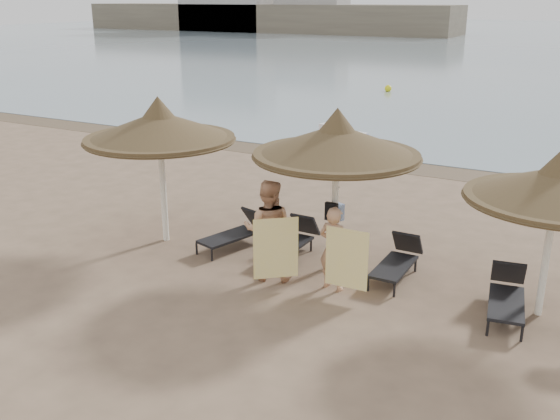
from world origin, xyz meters
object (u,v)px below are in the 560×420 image
(person_right, at_px, (334,242))
(lounger_far_left, at_px, (237,232))
(palapa_left, at_px, (159,127))
(palapa_center, at_px, (337,142))
(lounger_near_right, at_px, (398,260))
(palapa_right, at_px, (557,185))
(lounger_near_left, at_px, (293,239))
(pedal_boat, at_px, (341,143))
(person_left, at_px, (268,222))
(lounger_far_right, at_px, (507,294))

(person_right, bearing_deg, lounger_far_left, -12.62)
(palapa_left, distance_m, palapa_center, 3.75)
(lounger_near_right, bearing_deg, palapa_right, -7.12)
(lounger_near_left, distance_m, pedal_boat, 8.75)
(palapa_right, relative_size, lounger_near_right, 1.72)
(lounger_far_left, bearing_deg, palapa_right, 14.83)
(pedal_boat, bearing_deg, palapa_center, -54.57)
(palapa_left, bearing_deg, person_right, -6.66)
(palapa_center, xyz_separation_m, lounger_near_right, (1.23, 0.17, -2.13))
(palapa_center, relative_size, pedal_boat, 1.30)
(lounger_near_left, height_order, lounger_near_right, lounger_near_left)
(person_right, bearing_deg, person_left, 13.17)
(palapa_center, relative_size, palapa_right, 1.11)
(person_left, bearing_deg, palapa_left, -32.04)
(palapa_right, bearing_deg, person_left, -169.44)
(lounger_near_right, xyz_separation_m, pedal_boat, (-4.68, 8.37, 0.05))
(lounger_far_right, relative_size, pedal_boat, 0.72)
(lounger_far_right, bearing_deg, lounger_near_right, 156.49)
(palapa_right, height_order, lounger_near_left, palapa_right)
(palapa_center, height_order, palapa_right, palapa_center)
(pedal_boat, bearing_deg, lounger_far_right, -39.62)
(palapa_center, distance_m, person_left, 1.91)
(lounger_far_right, bearing_deg, palapa_center, 164.94)
(lounger_near_left, relative_size, lounger_near_right, 1.01)
(person_right, bearing_deg, palapa_right, -161.47)
(palapa_left, bearing_deg, pedal_boat, 88.26)
(lounger_near_left, height_order, person_left, person_left)
(palapa_center, bearing_deg, lounger_far_right, -6.62)
(palapa_center, xyz_separation_m, lounger_near_left, (-0.96, 0.15, -2.13))
(palapa_left, bearing_deg, lounger_near_left, 11.52)
(palapa_center, height_order, pedal_boat, palapa_center)
(lounger_far_right, distance_m, person_right, 2.98)
(lounger_near_left, relative_size, pedal_boat, 0.69)
(palapa_right, bearing_deg, lounger_near_right, 172.15)
(palapa_right, distance_m, person_right, 3.69)
(lounger_near_left, distance_m, person_right, 1.79)
(lounger_far_right, bearing_deg, lounger_near_left, 164.45)
(palapa_left, distance_m, lounger_near_right, 5.42)
(palapa_center, relative_size, person_left, 1.42)
(palapa_left, bearing_deg, palapa_center, 6.37)
(palapa_right, xyz_separation_m, person_right, (-3.37, -0.72, -1.32))
(palapa_left, height_order, lounger_near_left, palapa_left)
(pedal_boat, bearing_deg, lounger_near_right, -47.36)
(lounger_near_left, bearing_deg, lounger_far_left, -171.19)
(person_right, height_order, pedal_boat, person_right)
(person_left, bearing_deg, palapa_center, -149.32)
(lounger_near_right, distance_m, person_right, 1.48)
(lounger_near_left, distance_m, lounger_far_right, 4.25)
(palapa_right, distance_m, pedal_boat, 11.46)
(palapa_left, bearing_deg, lounger_near_right, 6.72)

